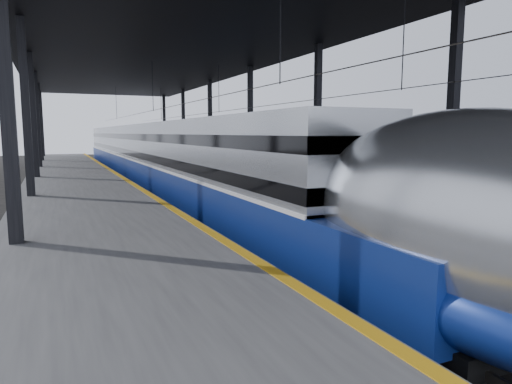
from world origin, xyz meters
TOP-DOWN VIEW (x-y plane):
  - ground at (0.00, 0.00)m, footprint 160.00×160.00m
  - platform at (-3.50, 20.00)m, footprint 6.00×80.00m
  - yellow_strip at (-0.70, 20.00)m, footprint 0.30×80.00m
  - rails at (4.50, 20.00)m, footprint 6.52×80.00m
  - canopy at (1.90, 20.00)m, footprint 18.00×75.00m
  - tgv_train at (2.00, 25.10)m, footprint 3.14×65.20m
  - second_train at (7.00, 38.28)m, footprint 2.98×56.05m

SIDE VIEW (x-z plane):
  - ground at x=0.00m, z-range 0.00..0.00m
  - rails at x=4.50m, z-range 0.00..0.16m
  - platform at x=-3.50m, z-range 0.00..1.00m
  - yellow_strip at x=-0.70m, z-range 1.00..1.01m
  - second_train at x=7.00m, z-range 0.03..4.13m
  - tgv_train at x=2.00m, z-range -0.15..4.35m
  - canopy at x=1.90m, z-range 4.38..13.85m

